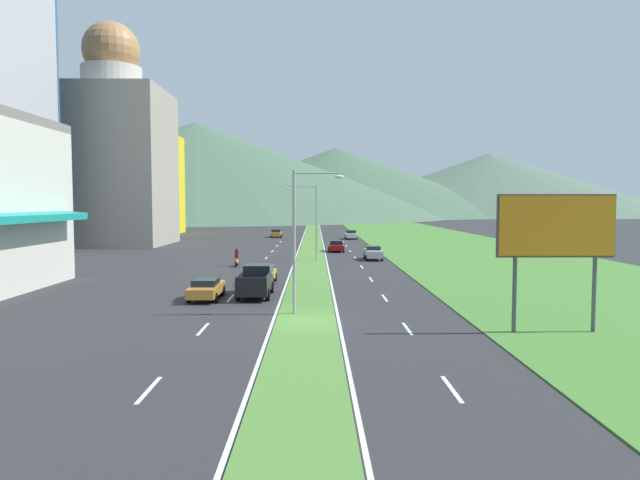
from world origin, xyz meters
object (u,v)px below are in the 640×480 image
at_px(street_lamp_near, 300,231).
at_px(pickup_truck_0, 256,281).
at_px(car_4, 276,233).
at_px(motorcycle_rider, 237,259).
at_px(billboard_roadside, 556,231).
at_px(car_0, 263,274).
at_px(car_3, 206,288).
at_px(car_1, 336,246).
at_px(street_lamp_mid, 312,217).
at_px(car_5, 351,235).
at_px(car_2, 373,253).

height_order(street_lamp_near, pickup_truck_0, street_lamp_near).
relative_size(car_4, motorcycle_rider, 2.13).
distance_m(billboard_roadside, car_4, 80.33).
bearing_deg(car_4, car_0, -177.11).
distance_m(car_3, car_4, 68.05).
distance_m(car_4, motorcycle_rider, 48.72).
xyz_separation_m(billboard_roadside, car_1, (-8.79, 46.57, -4.21)).
relative_size(street_lamp_near, street_lamp_mid, 0.99).
bearing_deg(car_4, car_1, -162.56).
distance_m(street_lamp_near, car_5, 68.39).
bearing_deg(street_lamp_mid, car_2, 13.37).
relative_size(car_0, car_5, 1.01).
xyz_separation_m(billboard_roadside, pickup_truck_0, (-15.53, 11.25, -3.96)).
relative_size(street_lamp_mid, car_1, 1.99).
distance_m(car_3, motorcycle_rider, 19.35).
bearing_deg(billboard_roadside, car_3, 151.85).
bearing_deg(pickup_truck_0, car_2, -22.93).
distance_m(street_lamp_near, street_lamp_mid, 29.66).
relative_size(street_lamp_mid, car_2, 1.84).
xyz_separation_m(billboard_roadside, car_0, (-15.61, 17.21, -4.20)).
distance_m(car_0, pickup_truck_0, 5.96).
xyz_separation_m(car_0, car_1, (6.82, 29.36, -0.00)).
bearing_deg(billboard_roadside, street_lamp_mid, 108.92).
xyz_separation_m(car_4, pickup_truck_0, (3.15, -66.77, 0.22)).
bearing_deg(car_2, car_0, -29.31).
bearing_deg(car_2, pickup_truck_0, -22.93).
relative_size(car_0, pickup_truck_0, 0.88).
height_order(street_lamp_mid, car_4, street_lamp_mid).
bearing_deg(motorcycle_rider, car_3, -178.04).
xyz_separation_m(car_0, pickup_truck_0, (0.08, -5.96, 0.24)).
xyz_separation_m(car_1, motorcycle_rider, (-10.51, -17.26, 0.00)).
height_order(car_3, car_5, car_5).
xyz_separation_m(car_3, pickup_truck_0, (3.11, 1.28, 0.27)).
distance_m(car_1, pickup_truck_0, 35.95).
bearing_deg(billboard_roadside, street_lamp_near, 158.93).
height_order(street_lamp_near, car_4, street_lamp_near).
height_order(street_lamp_near, street_lamp_mid, street_lamp_mid).
height_order(car_0, motorcycle_rider, motorcycle_rider).
relative_size(billboard_roadside, car_2, 1.50).
xyz_separation_m(car_3, motorcycle_rider, (-0.66, 19.34, 0.03)).
height_order(street_lamp_near, billboard_roadside, street_lamp_near).
bearing_deg(car_1, car_0, -13.07).
relative_size(car_0, car_3, 1.01).
height_order(car_1, motorcycle_rider, motorcycle_rider).
relative_size(street_lamp_mid, billboard_roadside, 1.22).
relative_size(pickup_truck_0, motorcycle_rider, 2.70).
bearing_deg(car_5, car_2, 0.23).
relative_size(street_lamp_mid, car_5, 1.74).
height_order(street_lamp_mid, motorcycle_rider, street_lamp_mid).
distance_m(car_4, pickup_truck_0, 66.84).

